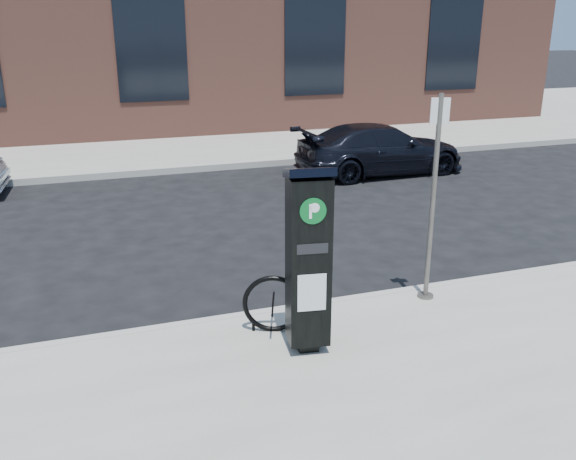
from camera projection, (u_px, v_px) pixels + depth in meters
name	position (u px, v px, depth m)	size (l,w,h in m)	color
ground	(289.00, 317.00, 7.48)	(120.00, 120.00, 0.00)	black
sidewalk_far	(150.00, 130.00, 19.99)	(60.00, 12.00, 0.15)	gray
curb_near	(289.00, 313.00, 7.44)	(60.00, 0.12, 0.16)	#9E9B93
curb_far	(180.00, 170.00, 14.64)	(60.00, 0.12, 0.16)	#9E9B93
building	(131.00, 1.00, 21.35)	(28.00, 10.05, 8.25)	brown
parking_kiosk	(308.00, 259.00, 6.16)	(0.51, 0.47, 2.00)	black
sign_pole	(433.00, 201.00, 7.29)	(0.22, 0.20, 2.53)	#5D5752
bike_rack	(273.00, 304.00, 6.74)	(0.66, 0.28, 0.68)	black
car_dark	(380.00, 149.00, 14.43)	(1.66, 4.08, 1.19)	black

